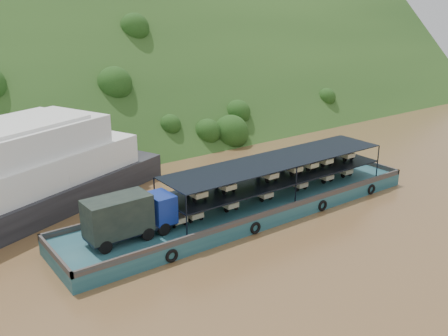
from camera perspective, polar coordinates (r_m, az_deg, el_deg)
ground at (r=47.72m, az=4.08°, el=-4.12°), size 160.00×160.00×0.00m
hillside at (r=77.31m, az=-13.45°, el=4.33°), size 140.00×39.60×39.60m
cargo_barge at (r=44.30m, az=1.62°, el=-4.26°), size 35.00×7.18×4.74m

